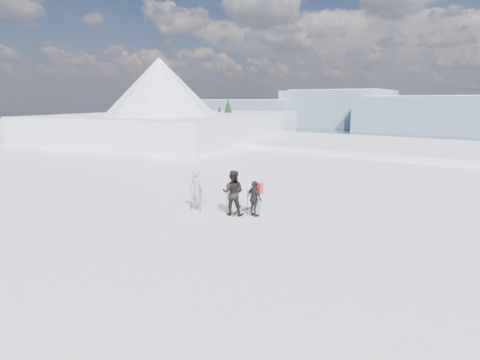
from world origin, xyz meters
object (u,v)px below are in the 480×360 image
(skier_dark, at_px, (233,193))
(skis_loose, at_px, (239,211))
(skier_pack, at_px, (254,199))
(skier_grey, at_px, (197,190))

(skier_dark, distance_m, skis_loose, 1.11)
(skier_pack, relative_size, skis_loose, 0.90)
(skier_grey, bearing_deg, skier_dark, -157.34)
(skier_grey, height_order, skis_loose, skier_grey)
(skier_dark, height_order, skis_loose, skier_dark)
(skier_pack, distance_m, skis_loose, 1.23)
(skier_pack, bearing_deg, skis_loose, 6.16)
(skier_grey, xyz_separation_m, skier_dark, (1.72, 0.31, 0.04))
(skier_grey, relative_size, skier_dark, 0.96)
(skier_dark, distance_m, skier_pack, 0.95)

